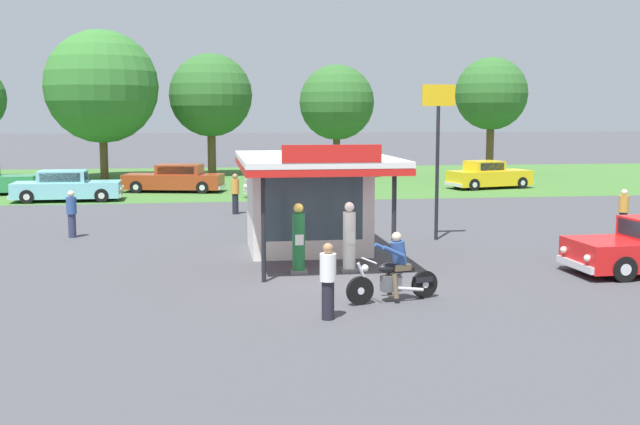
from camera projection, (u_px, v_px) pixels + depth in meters
name	position (u px, v px, depth m)	size (l,w,h in m)	color
ground_plane	(333.00, 279.00, 20.00)	(300.00, 300.00, 0.00)	#424247
grass_verge_strip	(257.00, 180.00, 49.45)	(120.00, 24.00, 0.01)	#3D6B2D
service_station_kiosk	(309.00, 195.00, 23.59)	(4.24, 6.55, 3.45)	silver
gas_pump_nearside	(299.00, 242.00, 20.61)	(0.44, 0.44, 1.88)	slate
gas_pump_offside	(349.00, 240.00, 20.81)	(0.44, 0.44, 1.89)	slate
motorcycle_with_rider	(395.00, 273.00, 17.59)	(2.24, 0.85, 1.58)	black
parked_car_back_row_right	(489.00, 176.00, 44.03)	(5.10, 2.86, 1.56)	gold
parked_car_back_row_centre	(295.00, 184.00, 39.48)	(5.18, 2.99, 1.52)	#B7B7BC
parked_car_back_row_centre_right	(175.00, 179.00, 42.06)	(5.67, 2.92, 1.48)	#993819
parked_car_second_row_spare	(66.00, 187.00, 37.68)	(5.24, 2.11, 1.48)	#7AC6D1
bystander_leaning_by_kiosk	(623.00, 211.00, 27.01)	(0.34, 0.34, 1.62)	black
bystander_strolling_foreground	(328.00, 280.00, 16.00)	(0.34, 0.34, 1.60)	black
bystander_admiring_sedan	(235.00, 193.00, 32.78)	(0.34, 0.34, 1.71)	black
bystander_standing_back_lot	(72.00, 213.00, 26.59)	(0.34, 0.34, 1.61)	#2D3351
tree_oak_distant_spare	(210.00, 97.00, 52.83)	(5.59, 5.59, 8.22)	brown
tree_oak_right	(337.00, 103.00, 50.77)	(4.87, 4.87, 7.35)	brown
tree_oak_left	(492.00, 95.00, 52.96)	(4.90, 4.90, 7.98)	brown
tree_oak_centre	(101.00, 87.00, 50.00)	(7.22, 7.22, 9.52)	brown
roadside_pole_sign	(438.00, 135.00, 25.81)	(1.10, 0.12, 5.15)	black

